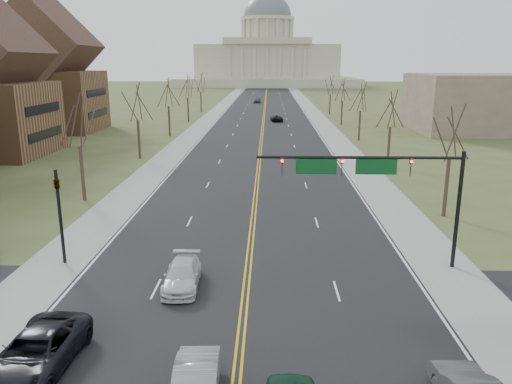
# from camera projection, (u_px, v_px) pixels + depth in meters

# --- Properties ---
(road) EXTENTS (20.00, 380.00, 0.01)m
(road) POSITION_uv_depth(u_px,v_px,m) (264.00, 112.00, 124.18)
(road) COLOR black
(road) RESTS_ON ground
(cross_road) EXTENTS (120.00, 14.00, 0.01)m
(cross_road) POSITION_uv_depth(u_px,v_px,m) (242.00, 327.00, 23.64)
(cross_road) COLOR black
(cross_road) RESTS_ON ground
(sidewalk_left) EXTENTS (4.00, 380.00, 0.03)m
(sidewalk_left) POSITION_uv_depth(u_px,v_px,m) (216.00, 111.00, 124.48)
(sidewalk_left) COLOR gray
(sidewalk_left) RESTS_ON ground
(sidewalk_right) EXTENTS (4.00, 380.00, 0.03)m
(sidewalk_right) POSITION_uv_depth(u_px,v_px,m) (313.00, 112.00, 123.87)
(sidewalk_right) COLOR gray
(sidewalk_right) RESTS_ON ground
(center_line) EXTENTS (0.42, 380.00, 0.01)m
(center_line) POSITION_uv_depth(u_px,v_px,m) (264.00, 112.00, 124.18)
(center_line) COLOR gold
(center_line) RESTS_ON road
(edge_line_left) EXTENTS (0.15, 380.00, 0.01)m
(edge_line_left) POSITION_uv_depth(u_px,v_px,m) (225.00, 111.00, 124.43)
(edge_line_left) COLOR silver
(edge_line_left) RESTS_ON road
(edge_line_right) EXTENTS (0.15, 380.00, 0.01)m
(edge_line_right) POSITION_uv_depth(u_px,v_px,m) (304.00, 112.00, 123.93)
(edge_line_right) COLOR silver
(edge_line_right) RESTS_ON road
(capitol) EXTENTS (90.00, 60.00, 50.00)m
(capitol) POSITION_uv_depth(u_px,v_px,m) (267.00, 57.00, 255.81)
(capitol) COLOR beige
(capitol) RESTS_ON ground
(signal_mast) EXTENTS (12.12, 0.44, 7.20)m
(signal_mast) POSITION_uv_depth(u_px,v_px,m) (375.00, 175.00, 29.24)
(signal_mast) COLOR black
(signal_mast) RESTS_ON ground
(signal_left) EXTENTS (0.32, 0.36, 6.00)m
(signal_left) POSITION_uv_depth(u_px,v_px,m) (59.00, 206.00, 30.24)
(signal_left) COLOR black
(signal_left) RESTS_ON ground
(tree_r_0) EXTENTS (3.74, 3.74, 8.50)m
(tree_r_0) POSITION_uv_depth(u_px,v_px,m) (451.00, 136.00, 38.98)
(tree_r_0) COLOR #31221D
(tree_r_0) RESTS_ON ground
(tree_l_0) EXTENTS (3.96, 3.96, 9.00)m
(tree_l_0) POSITION_uv_depth(u_px,v_px,m) (78.00, 124.00, 43.54)
(tree_l_0) COLOR #31221D
(tree_l_0) RESTS_ON ground
(tree_r_1) EXTENTS (3.74, 3.74, 8.50)m
(tree_r_1) POSITION_uv_depth(u_px,v_px,m) (391.00, 111.00, 58.32)
(tree_r_1) COLOR #31221D
(tree_r_1) RESTS_ON ground
(tree_l_1) EXTENTS (3.96, 3.96, 9.00)m
(tree_l_1) POSITION_uv_depth(u_px,v_px,m) (137.00, 104.00, 62.88)
(tree_l_1) COLOR #31221D
(tree_l_1) RESTS_ON ground
(tree_r_2) EXTENTS (3.74, 3.74, 8.50)m
(tree_r_2) POSITION_uv_depth(u_px,v_px,m) (361.00, 99.00, 77.65)
(tree_r_2) COLOR #31221D
(tree_r_2) RESTS_ON ground
(tree_l_2) EXTENTS (3.96, 3.96, 9.00)m
(tree_l_2) POSITION_uv_depth(u_px,v_px,m) (168.00, 94.00, 82.21)
(tree_l_2) COLOR #31221D
(tree_l_2) RESTS_ON ground
(tree_r_3) EXTENTS (3.74, 3.74, 8.50)m
(tree_r_3) POSITION_uv_depth(u_px,v_px,m) (343.00, 91.00, 96.98)
(tree_r_3) COLOR #31221D
(tree_r_3) RESTS_ON ground
(tree_l_3) EXTENTS (3.96, 3.96, 9.00)m
(tree_l_3) POSITION_uv_depth(u_px,v_px,m) (187.00, 88.00, 101.54)
(tree_l_3) COLOR #31221D
(tree_l_3) RESTS_ON ground
(tree_r_4) EXTENTS (3.74, 3.74, 8.50)m
(tree_r_4) POSITION_uv_depth(u_px,v_px,m) (331.00, 86.00, 116.32)
(tree_r_4) COLOR #31221D
(tree_r_4) RESTS_ON ground
(tree_l_4) EXTENTS (3.96, 3.96, 9.00)m
(tree_l_4) POSITION_uv_depth(u_px,v_px,m) (201.00, 83.00, 120.88)
(tree_l_4) COLOR #31221D
(tree_l_4) RESTS_ON ground
(bldg_left_far) EXTENTS (17.10, 14.28, 23.25)m
(bldg_left_far) POSITION_uv_depth(u_px,v_px,m) (47.00, 77.00, 87.92)
(bldg_left_far) COLOR brown
(bldg_left_far) RESTS_ON ground
(bldg_right_mass) EXTENTS (25.00, 20.00, 10.00)m
(bldg_right_mass) POSITION_uv_depth(u_px,v_px,m) (486.00, 103.00, 89.02)
(bldg_right_mass) COLOR #6E5A4E
(bldg_right_mass) RESTS_ON ground
(car_sb_outer_lead) EXTENTS (2.95, 6.00, 1.64)m
(car_sb_outer_lead) POSITION_uv_depth(u_px,v_px,m) (36.00, 352.00, 20.15)
(car_sb_outer_lead) COLOR black
(car_sb_outer_lead) RESTS_ON road
(car_sb_inner_second) EXTENTS (2.09, 4.73, 1.35)m
(car_sb_inner_second) POSITION_uv_depth(u_px,v_px,m) (182.00, 275.00, 27.74)
(car_sb_inner_second) COLOR silver
(car_sb_inner_second) RESTS_ON road
(car_far_nb) EXTENTS (2.75, 5.05, 1.34)m
(car_far_nb) POSITION_uv_depth(u_px,v_px,m) (276.00, 118.00, 104.25)
(car_far_nb) COLOR black
(car_far_nb) RESTS_ON road
(car_far_sb) EXTENTS (2.19, 4.81, 1.60)m
(car_far_sb) POSITION_uv_depth(u_px,v_px,m) (257.00, 100.00, 150.29)
(car_far_sb) COLOR #484A4F
(car_far_sb) RESTS_ON road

